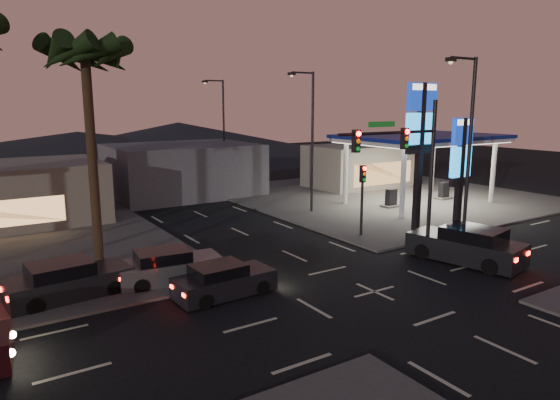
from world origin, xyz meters
TOP-DOWN VIEW (x-y plane):
  - ground at (0.00, 0.00)m, footprint 140.00×140.00m
  - corner_lot_ne at (16.00, 16.00)m, footprint 24.00×24.00m
  - gas_station at (16.00, 12.00)m, footprint 12.20×8.20m
  - convenience_store at (18.00, 21.00)m, footprint 10.00×6.00m
  - pylon_sign_tall at (8.50, 5.50)m, footprint 2.20×0.35m
  - pylon_sign_short at (11.00, 4.50)m, footprint 1.60×0.35m
  - traffic_signal_mast at (3.76, 1.99)m, footprint 6.10×0.39m
  - pedestal_signal at (5.50, 6.98)m, footprint 0.32×0.39m
  - streetlight_near at (6.79, 1.00)m, footprint 2.14×0.25m
  - streetlight_mid at (6.79, 14.00)m, footprint 2.14×0.25m
  - streetlight_far at (6.79, 28.00)m, footprint 2.14×0.25m
  - palm_a at (-9.00, 9.50)m, footprint 4.41×4.41m
  - building_far_mid at (2.00, 26.00)m, footprint 12.00×9.00m
  - hill_right at (15.00, 60.00)m, footprint 50.00×50.00m
  - hill_center at (0.00, 60.00)m, footprint 60.00×60.00m
  - car_lane_a_front at (-5.56, 3.07)m, footprint 4.33×1.97m
  - car_lane_b_front at (-6.89, 5.82)m, footprint 4.78×2.37m
  - car_lane_b_mid at (-11.00, 6.19)m, footprint 5.01×2.44m
  - suv_station at (6.67, 0.49)m, footprint 3.38×5.80m

SIDE VIEW (x-z plane):
  - ground at x=0.00m, z-range 0.00..0.00m
  - corner_lot_ne at x=16.00m, z-range 0.00..0.12m
  - car_lane_a_front at x=-5.56m, z-range -0.05..1.34m
  - car_lane_b_front at x=-6.89m, z-range -0.05..1.46m
  - car_lane_b_mid at x=-11.00m, z-range -0.06..1.53m
  - suv_station at x=6.67m, z-range -0.07..1.76m
  - convenience_store at x=18.00m, z-range 0.00..4.00m
  - hill_center at x=0.00m, z-range 0.00..4.00m
  - building_far_mid at x=2.00m, z-range 0.00..4.40m
  - hill_right at x=15.00m, z-range 0.00..5.00m
  - pedestal_signal at x=5.50m, z-range 0.77..5.07m
  - pylon_sign_short at x=11.00m, z-range 1.16..8.16m
  - gas_station at x=16.00m, z-range 2.34..7.82m
  - traffic_signal_mast at x=3.76m, z-range 1.23..9.23m
  - streetlight_near at x=6.79m, z-range 0.72..10.72m
  - streetlight_mid at x=6.79m, z-range 0.72..10.72m
  - streetlight_far at x=6.79m, z-range 0.72..10.72m
  - pylon_sign_tall at x=8.50m, z-range 1.89..10.89m
  - palm_a at x=-9.00m, z-range 4.00..14.86m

